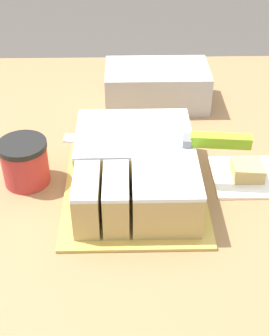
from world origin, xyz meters
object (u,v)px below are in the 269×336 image
(cake, at_px, (136,167))
(brownie, at_px, (247,170))
(knife, at_px, (195,141))
(cake_board, at_px, (134,188))
(coffee_cup, at_px, (25,162))
(storage_box, at_px, (157,86))

(cake, relative_size, brownie, 4.88)
(cake, bearing_deg, knife, 3.82)
(cake_board, xyz_separation_m, brownie, (0.22, 0.03, 0.02))
(cake_board, xyz_separation_m, cake, (0.00, 0.00, 0.05))
(cake, height_order, coffee_cup, cake)
(cake_board, distance_m, brownie, 0.23)
(cake, bearing_deg, coffee_cup, 172.90)
(cake_board, bearing_deg, knife, 5.32)
(cake_board, height_order, coffee_cup, coffee_cup)
(cake_board, distance_m, cake, 0.05)
(cake_board, xyz_separation_m, storage_box, (0.06, 0.34, 0.04))
(coffee_cup, xyz_separation_m, brownie, (0.44, -0.00, -0.03))
(brownie, bearing_deg, cake_board, -172.55)
(cake, distance_m, coffee_cup, 0.22)
(cake, xyz_separation_m, knife, (0.11, 0.01, 0.05))
(cake, bearing_deg, brownie, 6.75)
(cake, xyz_separation_m, brownie, (0.22, 0.03, -0.03))
(knife, height_order, brownie, knife)
(cake_board, height_order, storage_box, storage_box)
(knife, bearing_deg, storage_box, -75.68)
(knife, relative_size, coffee_cup, 3.70)
(coffee_cup, bearing_deg, knife, -3.44)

